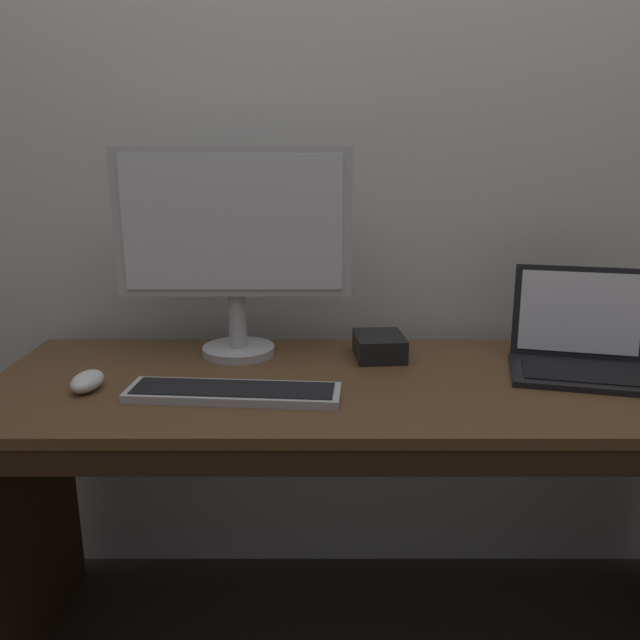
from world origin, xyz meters
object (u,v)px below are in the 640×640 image
object	(u,v)px
external_monitor	(235,238)
wired_keyboard	(234,392)
external_drive_box	(380,346)
laptop_black	(582,349)
computer_mouse	(88,381)

from	to	relation	value
external_monitor	wired_keyboard	size ratio (longest dim) A/B	1.24
external_monitor	external_drive_box	distance (m)	0.45
laptop_black	wired_keyboard	xyz separation A→B (m)	(-0.80, -0.17, -0.04)
computer_mouse	external_monitor	bearing A→B (deg)	42.87
external_drive_box	wired_keyboard	bearing A→B (deg)	-141.47
wired_keyboard	external_monitor	bearing A→B (deg)	95.19
wired_keyboard	computer_mouse	world-z (taller)	computer_mouse
wired_keyboard	external_drive_box	bearing A→B (deg)	38.53
external_monitor	wired_keyboard	xyz separation A→B (m)	(0.02, -0.27, -0.29)
laptop_black	external_monitor	bearing A→B (deg)	172.55
computer_mouse	laptop_black	bearing A→B (deg)	11.31
laptop_black	computer_mouse	bearing A→B (deg)	-173.63
wired_keyboard	external_drive_box	size ratio (longest dim) A/B	3.22
laptop_black	wired_keyboard	distance (m)	0.82
wired_keyboard	computer_mouse	size ratio (longest dim) A/B	4.41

